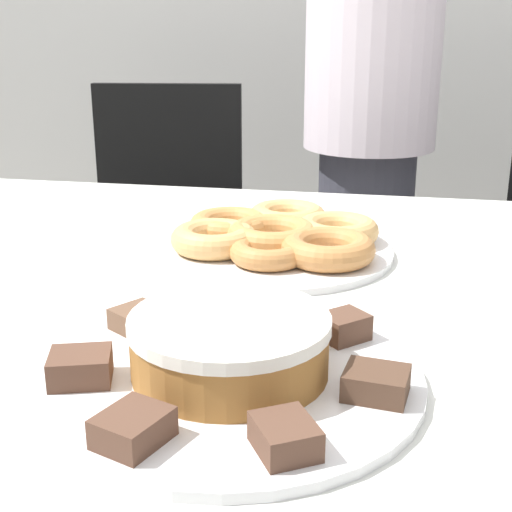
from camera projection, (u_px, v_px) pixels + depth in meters
name	position (u px, v px, depth m)	size (l,w,h in m)	color
table	(227.00, 332.00, 0.94)	(1.72, 1.03, 0.73)	silver
person_standing	(369.00, 125.00, 1.70)	(0.31, 0.31, 1.54)	#383842
office_chair_left	(163.00, 270.00, 1.88)	(0.49, 0.49, 0.89)	black
plate_cake	(230.00, 377.00, 0.66)	(0.36, 0.36, 0.01)	white
plate_donuts	(273.00, 251.00, 1.02)	(0.34, 0.34, 0.01)	white
frosted_cake	(230.00, 344.00, 0.65)	(0.18, 0.18, 0.06)	#9E662D
lamington_0	(133.00, 428.00, 0.54)	(0.06, 0.07, 0.02)	brown
lamington_1	(285.00, 436.00, 0.53)	(0.06, 0.07, 0.02)	brown
lamington_2	(376.00, 383.00, 0.61)	(0.06, 0.05, 0.02)	#513828
lamington_3	(344.00, 327.00, 0.72)	(0.06, 0.06, 0.03)	brown
lamington_4	(247.00, 305.00, 0.78)	(0.05, 0.06, 0.02)	brown
lamington_5	(141.00, 320.00, 0.74)	(0.07, 0.07, 0.02)	brown
lamington_6	(80.00, 367.00, 0.64)	(0.07, 0.06, 0.03)	brown
donut_0	(273.00, 235.00, 1.01)	(0.13, 0.13, 0.04)	#D18E4C
donut_1	(337.00, 230.00, 1.04)	(0.12, 0.12, 0.04)	#E5AD66
donut_2	(287.00, 217.00, 1.11)	(0.12, 0.12, 0.04)	#E5AD66
donut_3	(230.00, 225.00, 1.07)	(0.12, 0.12, 0.03)	#D18E4C
donut_4	(214.00, 239.00, 1.00)	(0.12, 0.12, 0.04)	#E5AD66
donut_5	(269.00, 252.00, 0.95)	(0.11, 0.11, 0.03)	#C68447
donut_6	(328.00, 249.00, 0.95)	(0.13, 0.13, 0.04)	#C68447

